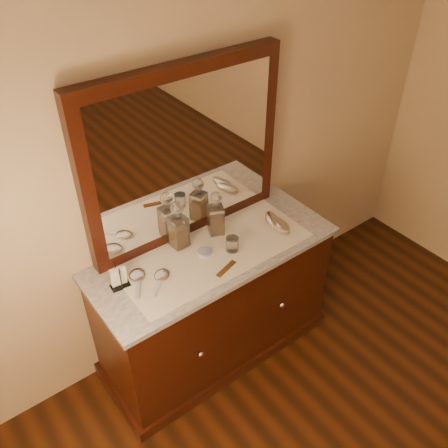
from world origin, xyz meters
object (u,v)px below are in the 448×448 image
at_px(brush_near, 281,225).
at_px(comb, 226,269).
at_px(decanter_right, 216,217).
at_px(mirror_frame, 185,155).
at_px(brush_far, 272,221).
at_px(dresser_cabinet, 214,304).
at_px(decanter_left, 178,229).
at_px(napkin_rack, 119,278).
at_px(hand_mirror_outer, 137,278).
at_px(hand_mirror_inner, 161,277).
at_px(pin_dish, 204,252).

bearing_deg(brush_near, comb, -169.74).
bearing_deg(decanter_right, mirror_frame, 129.93).
xyz_separation_m(brush_near, brush_far, (-0.01, 0.07, 0.00)).
height_order(comb, brush_near, brush_near).
height_order(dresser_cabinet, mirror_frame, mirror_frame).
relative_size(decanter_left, brush_far, 1.66).
relative_size(comb, decanter_right, 0.52).
bearing_deg(decanter_left, comb, -74.49).
distance_m(napkin_rack, decanter_right, 0.66).
height_order(mirror_frame, decanter_left, mirror_frame).
bearing_deg(hand_mirror_outer, decanter_left, 17.05).
height_order(decanter_left, hand_mirror_outer, decanter_left).
distance_m(dresser_cabinet, hand_mirror_inner, 0.58).
relative_size(pin_dish, brush_far, 0.45).
relative_size(comb, brush_far, 0.81).
bearing_deg(pin_dish, dresser_cabinet, -8.91).
bearing_deg(brush_far, hand_mirror_inner, -179.89).
bearing_deg(decanter_right, pin_dish, -145.68).
height_order(dresser_cabinet, hand_mirror_inner, hand_mirror_inner).
bearing_deg(comb, decanter_left, 88.97).
relative_size(napkin_rack, hand_mirror_outer, 0.67).
xyz_separation_m(dresser_cabinet, decanter_left, (-0.13, 0.15, 0.56)).
bearing_deg(hand_mirror_inner, brush_near, -4.66).
bearing_deg(pin_dish, brush_far, -3.32).
bearing_deg(decanter_left, hand_mirror_outer, -162.95).
xyz_separation_m(pin_dish, decanter_right, (0.16, 0.11, 0.10)).
bearing_deg(napkin_rack, mirror_frame, 18.46).
xyz_separation_m(mirror_frame, brush_far, (0.42, -0.26, -0.47)).
height_order(decanter_left, hand_mirror_inner, decanter_left).
distance_m(comb, brush_near, 0.48).
bearing_deg(pin_dish, mirror_frame, 76.96).
xyz_separation_m(dresser_cabinet, brush_near, (0.43, -0.09, 0.47)).
height_order(pin_dish, comb, pin_dish).
bearing_deg(decanter_left, brush_far, -17.20).
distance_m(pin_dish, brush_near, 0.50).
relative_size(mirror_frame, decanter_right, 4.25).
height_order(decanter_left, decanter_right, decanter_left).
bearing_deg(brush_far, mirror_frame, 148.08).
distance_m(decanter_left, hand_mirror_inner, 0.30).
height_order(brush_near, hand_mirror_outer, brush_near).
bearing_deg(decanter_right, hand_mirror_outer, -173.17).
distance_m(decanter_left, hand_mirror_outer, 0.36).
bearing_deg(comb, dresser_cabinet, 60.75).
bearing_deg(brush_near, decanter_right, 148.23).
bearing_deg(brush_near, decanter_left, 157.16).
distance_m(comb, hand_mirror_outer, 0.47).
height_order(mirror_frame, decanter_right, mirror_frame).
bearing_deg(mirror_frame, hand_mirror_inner, -143.20).
distance_m(dresser_cabinet, napkin_rack, 0.75).
xyz_separation_m(comb, brush_near, (0.47, 0.09, 0.02)).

